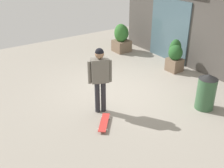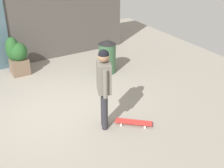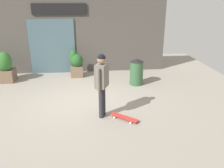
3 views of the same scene
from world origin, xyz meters
The scene contains 7 objects.
ground_plane centered at (0.00, 0.00, 0.00)m, with size 12.00×12.00×0.00m, color gray.
building_facade centered at (-0.05, 3.17, 1.72)m, with size 7.31×0.31×3.48m.
skateboarder centered at (0.64, -1.17, 1.08)m, with size 0.41×0.57×1.75m.
skateboard centered at (1.21, -1.44, 0.06)m, with size 0.72×0.66×0.08m.
planter_box_left centered at (-2.92, 2.10, 0.61)m, with size 0.73×0.68×1.17m.
planter_box_right centered at (-0.19, 2.41, 0.58)m, with size 0.57×0.57×1.11m.
trash_bin centered at (2.08, 1.22, 0.50)m, with size 0.50×0.50×1.00m.
Camera 3 is at (0.30, -6.94, 3.09)m, focal length 37.52 mm.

